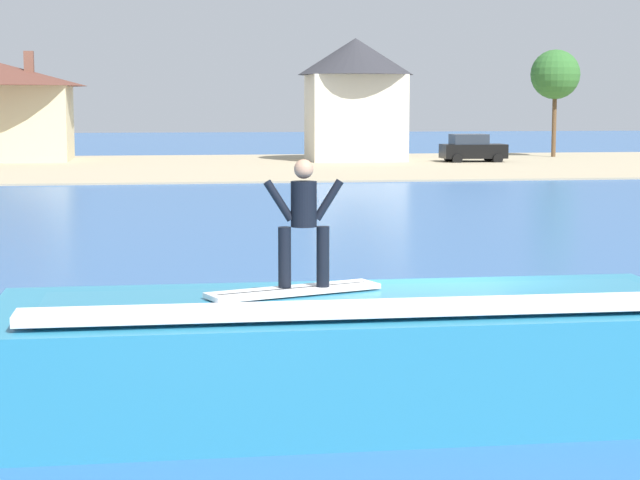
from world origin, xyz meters
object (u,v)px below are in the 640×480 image
at_px(surfer, 304,217).
at_px(car_far_shore, 472,148).
at_px(surfboard, 294,290).
at_px(tree_short_bushy, 555,75).
at_px(house_gabled_white, 355,91).
at_px(wave_crest, 352,354).
at_px(tree_tall_bare, 358,97).

xyz_separation_m(surfer, car_far_shore, (18.25, 56.07, -1.58)).
bearing_deg(surfboard, tree_short_bushy, 67.26).
relative_size(surfboard, house_gabled_white, 0.28).
height_order(wave_crest, house_gabled_white, house_gabled_white).
height_order(tree_tall_bare, tree_short_bushy, tree_short_bushy).
bearing_deg(surfboard, house_gabled_white, 79.19).
distance_m(wave_crest, house_gabled_white, 59.65).
bearing_deg(surfboard, tree_tall_bare, 79.07).
bearing_deg(car_far_shore, wave_crest, -107.48).
relative_size(car_far_shore, tree_tall_bare, 0.75).
height_order(surfer, house_gabled_white, house_gabled_white).
bearing_deg(surfer, car_far_shore, 71.98).
bearing_deg(tree_short_bushy, tree_tall_bare, 177.27).
distance_m(wave_crest, tree_tall_bare, 63.16).
height_order(wave_crest, tree_tall_bare, tree_tall_bare).
bearing_deg(wave_crest, surfboard, -163.56).
distance_m(surfer, car_far_shore, 58.99).
height_order(wave_crest, car_far_shore, car_far_shore).
bearing_deg(tree_short_bushy, car_far_shore, -143.60).
xyz_separation_m(wave_crest, tree_short_bushy, (25.06, 61.39, 5.02)).
bearing_deg(car_far_shore, tree_short_bushy, 36.40).
relative_size(wave_crest, tree_tall_bare, 1.65).
xyz_separation_m(surfboard, house_gabled_white, (11.23, 58.83, 2.97)).
relative_size(surfboard, tree_short_bushy, 0.30).
bearing_deg(house_gabled_white, wave_crest, -100.12).
bearing_deg(tree_tall_bare, car_far_shore, -44.10).
height_order(surfboard, car_far_shore, car_far_shore).
relative_size(car_far_shore, house_gabled_white, 0.51).
distance_m(car_far_shore, tree_tall_bare, 9.44).
xyz_separation_m(house_gabled_white, tree_short_bushy, (14.60, 2.79, 1.18)).
relative_size(wave_crest, surfboard, 3.97).
xyz_separation_m(surfer, house_gabled_white, (11.10, 58.78, 2.06)).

